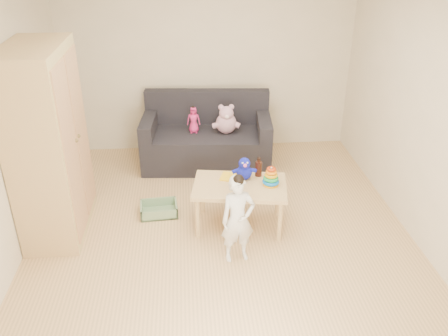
{
  "coord_description": "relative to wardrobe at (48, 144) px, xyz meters",
  "views": [
    {
      "loc": [
        -0.33,
        -4.18,
        2.96
      ],
      "look_at": [
        0.05,
        0.25,
        0.65
      ],
      "focal_mm": 38.0,
      "sensor_mm": 36.0,
      "label": 1
    }
  ],
  "objects": [
    {
      "name": "room",
      "position": [
        1.72,
        -0.27,
        0.31
      ],
      "size": [
        4.5,
        4.5,
        4.5
      ],
      "color": "tan",
      "rests_on": "ground"
    },
    {
      "name": "wardrobe",
      "position": [
        0.0,
        0.0,
        0.0
      ],
      "size": [
        0.55,
        1.1,
        1.97
      ],
      "primitive_type": "cube",
      "color": "tan",
      "rests_on": "ground"
    },
    {
      "name": "sofa",
      "position": [
        1.65,
        1.38,
        -0.75
      ],
      "size": [
        1.76,
        0.98,
        0.48
      ],
      "primitive_type": "cube",
      "rotation": [
        0.0,
        0.0,
        -0.08
      ],
      "color": "black",
      "rests_on": "ground"
    },
    {
      "name": "play_table",
      "position": [
        1.92,
        -0.15,
        -0.73
      ],
      "size": [
        1.05,
        0.75,
        0.51
      ],
      "primitive_type": "cube",
      "rotation": [
        0.0,
        0.0,
        -0.15
      ],
      "color": "#E2C67C",
      "rests_on": "ground"
    },
    {
      "name": "storage_bin",
      "position": [
        1.04,
        0.16,
        -0.92
      ],
      "size": [
        0.44,
        0.34,
        0.12
      ],
      "primitive_type": null,
      "rotation": [
        0.0,
        0.0,
        0.08
      ],
      "color": "gray",
      "rests_on": "ground"
    },
    {
      "name": "toddler",
      "position": [
        1.84,
        -0.71,
        -0.54
      ],
      "size": [
        0.36,
        0.27,
        0.88
      ],
      "primitive_type": "imported",
      "rotation": [
        0.0,
        0.0,
        0.16
      ],
      "color": "white",
      "rests_on": "ground"
    },
    {
      "name": "pink_bear",
      "position": [
        1.91,
        1.33,
        -0.34
      ],
      "size": [
        0.36,
        0.34,
        0.33
      ],
      "primitive_type": null,
      "rotation": [
        0.0,
        0.0,
        -0.38
      ],
      "color": "#D19AB7",
      "rests_on": "sofa"
    },
    {
      "name": "doll",
      "position": [
        1.48,
        1.38,
        -0.34
      ],
      "size": [
        0.18,
        0.13,
        0.35
      ],
      "primitive_type": "imported",
      "rotation": [
        0.0,
        0.0,
        -0.05
      ],
      "color": "#E42A79",
      "rests_on": "sofa"
    },
    {
      "name": "ring_stacker",
      "position": [
        2.24,
        -0.18,
        -0.39
      ],
      "size": [
        0.18,
        0.18,
        0.2
      ],
      "color": "orange",
      "rests_on": "play_table"
    },
    {
      "name": "brown_bottle",
      "position": [
        2.15,
        0.04,
        -0.38
      ],
      "size": [
        0.07,
        0.07,
        0.21
      ],
      "color": "black",
      "rests_on": "play_table"
    },
    {
      "name": "blue_plush",
      "position": [
        1.98,
        -0.02,
        -0.35
      ],
      "size": [
        0.24,
        0.2,
        0.26
      ],
      "primitive_type": null,
      "rotation": [
        0.0,
        0.0,
        0.17
      ],
      "color": "#151EC5",
      "rests_on": "play_table"
    },
    {
      "name": "wooden_figure",
      "position": [
        1.87,
        -0.16,
        -0.42
      ],
      "size": [
        0.05,
        0.05,
        0.11
      ],
      "primitive_type": null,
      "rotation": [
        0.0,
        0.0,
        -0.3
      ],
      "color": "brown",
      "rests_on": "play_table"
    },
    {
      "name": "yellow_book",
      "position": [
        1.84,
        0.02,
        -0.47
      ],
      "size": [
        0.25,
        0.25,
        0.01
      ],
      "primitive_type": "cube",
      "rotation": [
        0.0,
        0.0,
        -0.32
      ],
      "color": "yellow",
      "rests_on": "play_table"
    }
  ]
}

